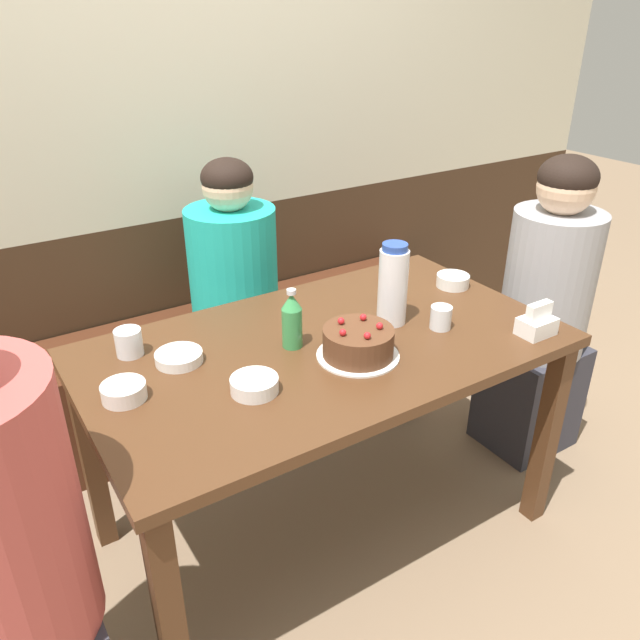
{
  "coord_description": "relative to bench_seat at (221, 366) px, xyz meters",
  "views": [
    {
      "loc": [
        -0.9,
        -1.37,
        1.66
      ],
      "look_at": [
        0.01,
        0.05,
        0.79
      ],
      "focal_mm": 35.0,
      "sensor_mm": 36.0,
      "label": 1
    }
  ],
  "objects": [
    {
      "name": "ground_plane",
      "position": [
        0.0,
        -0.83,
        -0.24
      ],
      "size": [
        12.0,
        12.0,
        0.0
      ],
      "primitive_type": "plane",
      "color": "#846B51"
    },
    {
      "name": "back_wall",
      "position": [
        0.0,
        0.22,
        1.01
      ],
      "size": [
        4.8,
        0.04,
        2.5
      ],
      "color": "#3D2819",
      "rests_on": "ground_plane"
    },
    {
      "name": "bench_seat",
      "position": [
        0.0,
        0.0,
        0.0
      ],
      "size": [
        2.27,
        0.38,
        0.47
      ],
      "color": "#472314",
      "rests_on": "ground_plane"
    },
    {
      "name": "dining_table",
      "position": [
        0.0,
        -0.83,
        0.42
      ],
      "size": [
        1.43,
        0.81,
        0.74
      ],
      "color": "#4C2D19",
      "rests_on": "ground_plane"
    },
    {
      "name": "birthday_cake",
      "position": [
        0.03,
        -0.95,
        0.55
      ],
      "size": [
        0.24,
        0.24,
        0.11
      ],
      "color": "white",
      "rests_on": "dining_table"
    },
    {
      "name": "water_pitcher",
      "position": [
        0.25,
        -0.83,
        0.64
      ],
      "size": [
        0.09,
        0.09,
        0.26
      ],
      "color": "white",
      "rests_on": "dining_table"
    },
    {
      "name": "soju_bottle",
      "position": [
        -0.09,
        -0.8,
        0.59
      ],
      "size": [
        0.06,
        0.06,
        0.18
      ],
      "color": "#388E4C",
      "rests_on": "dining_table"
    },
    {
      "name": "napkin_holder",
      "position": [
        0.57,
        -1.14,
        0.55
      ],
      "size": [
        0.11,
        0.08,
        0.11
      ],
      "color": "white",
      "rests_on": "dining_table"
    },
    {
      "name": "bowl_soup_white",
      "position": [
        -0.41,
        -0.7,
        0.52
      ],
      "size": [
        0.13,
        0.13,
        0.03
      ],
      "color": "white",
      "rests_on": "dining_table"
    },
    {
      "name": "bowl_rice_small",
      "position": [
        -0.3,
        -0.95,
        0.53
      ],
      "size": [
        0.13,
        0.13,
        0.04
      ],
      "color": "white",
      "rests_on": "dining_table"
    },
    {
      "name": "bowl_side_dish",
      "position": [
        0.61,
        -0.73,
        0.53
      ],
      "size": [
        0.12,
        0.12,
        0.04
      ],
      "color": "white",
      "rests_on": "dining_table"
    },
    {
      "name": "bowl_sauce_shallow",
      "position": [
        -0.6,
        -0.8,
        0.53
      ],
      "size": [
        0.11,
        0.11,
        0.04
      ],
      "color": "white",
      "rests_on": "dining_table"
    },
    {
      "name": "glass_water_tall",
      "position": [
        0.32,
        -0.73,
        0.56
      ],
      "size": [
        0.07,
        0.07,
        0.1
      ],
      "color": "silver",
      "rests_on": "dining_table"
    },
    {
      "name": "glass_tumbler_short",
      "position": [
        -0.51,
        -0.59,
        0.55
      ],
      "size": [
        0.08,
        0.08,
        0.08
      ],
      "color": "silver",
      "rests_on": "dining_table"
    },
    {
      "name": "glass_shot_small",
      "position": [
        0.35,
        -0.95,
        0.54
      ],
      "size": [
        0.07,
        0.07,
        0.07
      ],
      "color": "silver",
      "rests_on": "dining_table"
    },
    {
      "name": "person_teal_shirt",
      "position": [
        0.97,
        -0.87,
        0.34
      ],
      "size": [
        0.34,
        0.33,
        1.2
      ],
      "rotation": [
        0.0,
        0.0,
        3.14
      ],
      "color": "#33333D",
      "rests_on": "ground_plane"
    },
    {
      "name": "person_grey_tee",
      "position": [
        0.01,
        -0.16,
        0.32
      ],
      "size": [
        0.34,
        0.34,
        1.17
      ],
      "rotation": [
        0.0,
        0.0,
        -1.57
      ],
      "color": "#33333D",
      "rests_on": "ground_plane"
    }
  ]
}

